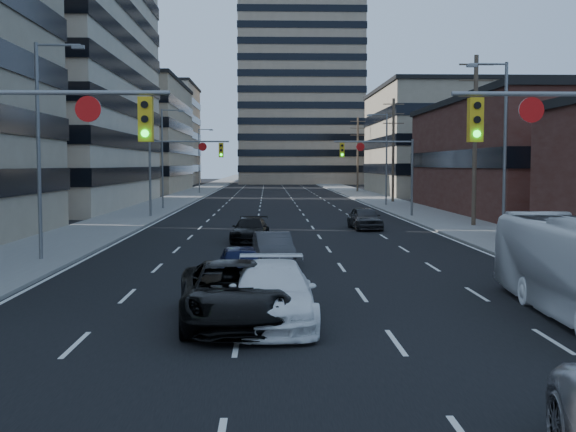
{
  "coord_description": "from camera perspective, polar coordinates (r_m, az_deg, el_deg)",
  "views": [
    {
      "loc": [
        -1.11,
        -9.99,
        4.03
      ],
      "look_at": [
        -0.36,
        15.78,
        2.2
      ],
      "focal_mm": 45.0,
      "sensor_mm": 36.0,
      "label": 1
    }
  ],
  "objects": [
    {
      "name": "road_surface",
      "position": [
        140.06,
        -1.2,
        2.42
      ],
      "size": [
        18.0,
        300.0,
        0.02
      ],
      "primitive_type": "cube",
      "color": "black",
      "rests_on": "ground"
    },
    {
      "name": "sidewalk_left",
      "position": [
        140.43,
        -5.9,
        2.43
      ],
      "size": [
        5.0,
        300.0,
        0.15
      ],
      "primitive_type": "cube",
      "color": "slate",
      "rests_on": "ground"
    },
    {
      "name": "sidewalk_right",
      "position": [
        140.62,
        3.5,
        2.44
      ],
      "size": [
        5.0,
        300.0,
        0.15
      ],
      "primitive_type": "cube",
      "color": "slate",
      "rests_on": "ground"
    },
    {
      "name": "office_left_far",
      "position": [
        112.42,
        -13.47,
        5.97
      ],
      "size": [
        20.0,
        30.0,
        16.0
      ],
      "primitive_type": "cube",
      "color": "gray",
      "rests_on": "ground"
    },
    {
      "name": "storefront_right_mid",
      "position": [
        65.04,
        21.12,
        4.2
      ],
      "size": [
        20.0,
        30.0,
        9.0
      ],
      "primitive_type": "cube",
      "color": "#472119",
      "rests_on": "ground"
    },
    {
      "name": "office_right_far",
      "position": [
        101.45,
        13.33,
        5.63
      ],
      "size": [
        22.0,
        28.0,
        14.0
      ],
      "primitive_type": "cube",
      "color": "gray",
      "rests_on": "ground"
    },
    {
      "name": "apartment_tower",
      "position": [
        162.09,
        0.91,
        12.92
      ],
      "size": [
        26.0,
        26.0,
        58.0
      ],
      "primitive_type": "cube",
      "color": "gray",
      "rests_on": "ground"
    },
    {
      "name": "bg_block_left",
      "position": [
        152.5,
        -11.88,
        6.22
      ],
      "size": [
        24.0,
        24.0,
        20.0
      ],
      "primitive_type": "cube",
      "color": "#ADA089",
      "rests_on": "ground"
    },
    {
      "name": "bg_block_right",
      "position": [
        143.87,
        11.7,
        4.76
      ],
      "size": [
        22.0,
        22.0,
        12.0
      ],
      "primitive_type": "cube",
      "color": "gray",
      "rests_on": "ground"
    },
    {
      "name": "signal_near_left",
      "position": [
        19.08,
        -21.16,
        4.68
      ],
      "size": [
        6.59,
        0.33,
        6.0
      ],
      "color": "slate",
      "rests_on": "ground"
    },
    {
      "name": "signal_far_left",
      "position": [
        55.38,
        -8.49,
        4.3
      ],
      "size": [
        6.09,
        0.33,
        6.0
      ],
      "color": "slate",
      "rests_on": "ground"
    },
    {
      "name": "signal_far_right",
      "position": [
        55.69,
        7.45,
        4.31
      ],
      "size": [
        6.09,
        0.33,
        6.0
      ],
      "color": "slate",
      "rests_on": "ground"
    },
    {
      "name": "utility_pole_block",
      "position": [
        47.91,
        14.56,
        6.02
      ],
      "size": [
        2.2,
        0.28,
        11.0
      ],
      "color": "#4C3D2D",
      "rests_on": "ground"
    },
    {
      "name": "utility_pole_midblock",
      "position": [
        77.17,
        8.32,
        5.32
      ],
      "size": [
        2.2,
        0.28,
        11.0
      ],
      "color": "#4C3D2D",
      "rests_on": "ground"
    },
    {
      "name": "utility_pole_distant",
      "position": [
        106.84,
        5.53,
        4.98
      ],
      "size": [
        2.2,
        0.28,
        11.0
      ],
      "color": "#4C3D2D",
      "rests_on": "ground"
    },
    {
      "name": "streetlight_left_near",
      "position": [
        31.4,
        -18.85,
        5.71
      ],
      "size": [
        2.03,
        0.22,
        9.0
      ],
      "color": "slate",
      "rests_on": "ground"
    },
    {
      "name": "streetlight_left_mid",
      "position": [
        65.65,
        -9.77,
        4.9
      ],
      "size": [
        2.03,
        0.22,
        9.0
      ],
      "color": "slate",
      "rests_on": "ground"
    },
    {
      "name": "streetlight_left_far",
      "position": [
        100.42,
        -6.95,
        4.62
      ],
      "size": [
        2.03,
        0.22,
        9.0
      ],
      "color": "slate",
      "rests_on": "ground"
    },
    {
      "name": "streetlight_right_near",
      "position": [
        36.83,
        16.53,
        5.48
      ],
      "size": [
        2.03,
        0.22,
        9.0
      ],
      "color": "slate",
      "rests_on": "ground"
    },
    {
      "name": "streetlight_right_far",
      "position": [
        70.93,
        7.66,
        4.85
      ],
      "size": [
        2.03,
        0.22,
        9.0
      ],
      "color": "slate",
      "rests_on": "ground"
    },
    {
      "name": "black_pickup",
      "position": [
        18.37,
        -4.44,
        -6.12
      ],
      "size": [
        3.17,
        5.89,
        1.57
      ],
      "primitive_type": "imported",
      "rotation": [
        0.0,
        0.0,
        0.1
      ],
      "color": "black",
      "rests_on": "ground"
    },
    {
      "name": "white_van",
      "position": [
        18.37,
        -1.24,
        -6.16
      ],
      "size": [
        2.19,
        5.31,
        1.54
      ],
      "primitive_type": "imported",
      "rotation": [
        0.0,
        0.0,
        0.01
      ],
      "color": "white",
      "rests_on": "ground"
    },
    {
      "name": "sedan_blue",
      "position": [
        24.12,
        -3.77,
        -3.96
      ],
      "size": [
        1.88,
        4.04,
        1.34
      ],
      "primitive_type": "imported",
      "rotation": [
        0.0,
        0.0,
        0.08
      ],
      "color": "black",
      "rests_on": "ground"
    },
    {
      "name": "sedan_grey_center",
      "position": [
        28.97,
        -1.17,
        -2.62
      ],
      "size": [
        1.79,
        4.13,
        1.32
      ],
      "primitive_type": "imported",
      "rotation": [
        0.0,
        0.0,
        0.1
      ],
      "color": "#373739",
      "rests_on": "ground"
    },
    {
      "name": "sedan_black_far",
      "position": [
        37.72,
        -3.0,
        -1.11
      ],
      "size": [
        2.13,
        4.5,
        1.27
      ],
      "primitive_type": "imported",
      "rotation": [
        0.0,
        0.0,
        -0.08
      ],
      "color": "black",
      "rests_on": "ground"
    },
    {
      "name": "sedan_grey_right",
      "position": [
        45.19,
        6.09,
        -0.17
      ],
      "size": [
        2.02,
        4.32,
        1.43
      ],
      "primitive_type": "imported",
      "rotation": [
        0.0,
        0.0,
        0.08
      ],
      "color": "#2B2B2D",
      "rests_on": "ground"
    }
  ]
}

